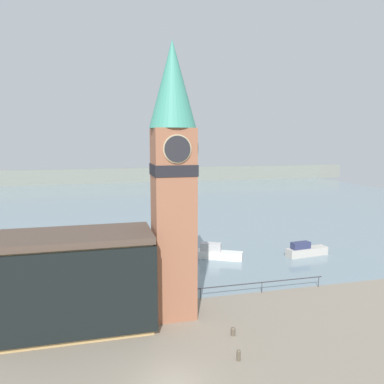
{
  "coord_description": "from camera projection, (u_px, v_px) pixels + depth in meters",
  "views": [
    {
      "loc": [
        -3.89,
        -20.37,
        14.68
      ],
      "look_at": [
        2.97,
        6.97,
        10.78
      ],
      "focal_mm": 35.0,
      "sensor_mm": 36.0,
      "label": 1
    }
  ],
  "objects": [
    {
      "name": "water",
      "position": [
        116.0,
        201.0,
        91.5
      ],
      "size": [
        160.0,
        120.0,
        0.0
      ],
      "color": "gray",
      "rests_on": "ground_plane"
    },
    {
      "name": "far_shoreline",
      "position": [
        110.0,
        176.0,
        129.58
      ],
      "size": [
        180.0,
        3.0,
        5.0
      ],
      "color": "gray",
      "rests_on": "water"
    },
    {
      "name": "pier_railing",
      "position": [
        262.0,
        283.0,
        36.15
      ],
      "size": [
        12.98,
        0.08,
        1.09
      ],
      "color": "#333338",
      "rests_on": "ground_plane"
    },
    {
      "name": "clock_tower",
      "position": [
        173.0,
        174.0,
        30.29
      ],
      "size": [
        3.77,
        3.77,
        22.45
      ],
      "color": "#935B42",
      "rests_on": "ground_plane"
    },
    {
      "name": "pier_building",
      "position": [
        77.0,
        281.0,
        28.96
      ],
      "size": [
        11.78,
        5.79,
        7.62
      ],
      "color": "tan",
      "rests_on": "ground_plane"
    },
    {
      "name": "boat_near",
      "position": [
        217.0,
        253.0,
        46.77
      ],
      "size": [
        5.88,
        4.07,
        1.93
      ],
      "rotation": [
        0.0,
        0.0,
        -0.48
      ],
      "color": "silver",
      "rests_on": "water"
    },
    {
      "name": "boat_far",
      "position": [
        306.0,
        250.0,
        47.91
      ],
      "size": [
        5.71,
        2.08,
        1.86
      ],
      "rotation": [
        0.0,
        0.0,
        0.12
      ],
      "color": "#B7B2A8",
      "rests_on": "water"
    },
    {
      "name": "mooring_bollard_near",
      "position": [
        239.0,
        355.0,
        25.07
      ],
      "size": [
        0.28,
        0.28,
        0.79
      ],
      "color": "brown",
      "rests_on": "ground_plane"
    },
    {
      "name": "mooring_bollard_far",
      "position": [
        233.0,
        331.0,
        28.34
      ],
      "size": [
        0.37,
        0.37,
        0.66
      ],
      "color": "brown",
      "rests_on": "ground_plane"
    }
  ]
}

